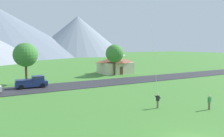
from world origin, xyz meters
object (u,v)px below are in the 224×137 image
object	(u,v)px
tree_left_of_center	(115,54)
pickup_truck_navy_west_side	(32,82)
house_left_center	(115,65)
watcher_person	(209,102)
tree_near_left	(26,55)

from	to	relation	value
tree_left_of_center	pickup_truck_navy_west_side	xyz separation A→B (m)	(-20.50, -7.27, -4.26)
pickup_truck_navy_west_side	tree_left_of_center	bearing A→B (deg)	19.53
tree_left_of_center	house_left_center	bearing A→B (deg)	57.77
tree_left_of_center	watcher_person	xyz separation A→B (m)	(-5.22, -30.62, -4.45)
house_left_center	watcher_person	size ratio (longest dim) A/B	5.13
pickup_truck_navy_west_side	house_left_center	bearing A→B (deg)	25.31
pickup_truck_navy_west_side	watcher_person	bearing A→B (deg)	-56.80
tree_left_of_center	watcher_person	distance (m)	31.38
tree_near_left	tree_left_of_center	bearing A→B (deg)	6.80
house_left_center	pickup_truck_navy_west_side	xyz separation A→B (m)	(-22.67, -10.72, -1.26)
tree_near_left	pickup_truck_navy_west_side	size ratio (longest dim) A/B	1.47
tree_left_of_center	watcher_person	bearing A→B (deg)	-99.67
pickup_truck_navy_west_side	watcher_person	distance (m)	27.91
house_left_center	tree_near_left	bearing A→B (deg)	-165.49
pickup_truck_navy_west_side	watcher_person	size ratio (longest dim) A/B	3.16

